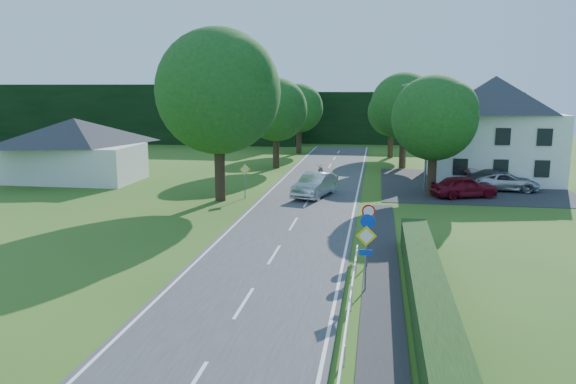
% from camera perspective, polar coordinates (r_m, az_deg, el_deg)
% --- Properties ---
extents(road, '(7.00, 80.00, 0.04)m').
position_cam_1_polar(road, '(33.95, 1.05, -2.49)').
color(road, '#39393B').
rests_on(road, ground).
extents(footpath, '(1.50, 44.00, 0.04)m').
position_cam_1_polar(footpath, '(16.64, 9.60, -17.19)').
color(footpath, '#262629').
rests_on(footpath, ground).
extents(parking_pad, '(14.00, 16.00, 0.04)m').
position_cam_1_polar(parking_pad, '(46.96, 18.03, 0.68)').
color(parking_pad, '#262629').
rests_on(parking_pad, ground).
extents(line_edge_left, '(0.12, 80.00, 0.01)m').
position_cam_1_polar(line_edge_left, '(34.54, -4.29, -2.25)').
color(line_edge_left, white).
rests_on(line_edge_left, road).
extents(line_edge_right, '(0.12, 80.00, 0.01)m').
position_cam_1_polar(line_edge_right, '(33.66, 6.55, -2.63)').
color(line_edge_right, white).
rests_on(line_edge_right, road).
extents(line_centre, '(0.12, 80.00, 0.01)m').
position_cam_1_polar(line_centre, '(33.94, 1.05, -2.45)').
color(line_centre, white).
rests_on(line_centre, road).
extents(tree_main, '(9.40, 9.40, 11.64)m').
position_cam_1_polar(tree_main, '(38.29, -7.06, 7.71)').
color(tree_main, '#164B18').
rests_on(tree_main, ground).
extents(tree_left_far, '(7.00, 7.00, 8.58)m').
position_cam_1_polar(tree_left_far, '(53.71, -1.22, 6.99)').
color(tree_left_far, '#164B18').
rests_on(tree_left_far, ground).
extents(tree_right_far, '(7.40, 7.40, 9.09)m').
position_cam_1_polar(tree_right_far, '(54.87, 11.69, 7.12)').
color(tree_right_far, '#164B18').
rests_on(tree_right_far, ground).
extents(tree_left_back, '(6.60, 6.60, 8.07)m').
position_cam_1_polar(tree_left_back, '(65.48, 1.11, 7.43)').
color(tree_left_back, '#164B18').
rests_on(tree_left_back, ground).
extents(tree_right_back, '(6.20, 6.20, 7.56)m').
position_cam_1_polar(tree_right_back, '(62.87, 10.44, 6.89)').
color(tree_right_back, '#164B18').
rests_on(tree_right_back, ground).
extents(tree_right_mid, '(7.00, 7.00, 8.58)m').
position_cam_1_polar(tree_right_mid, '(41.06, 14.58, 5.50)').
color(tree_right_mid, '#164B18').
rests_on(tree_right_mid, ground).
extents(treeline_left, '(44.00, 6.00, 8.00)m').
position_cam_1_polar(treeline_left, '(81.63, -14.57, 7.72)').
color(treeline_left, black).
rests_on(treeline_left, ground).
extents(treeline_right, '(30.00, 5.00, 7.00)m').
position_cam_1_polar(treeline_right, '(78.92, 11.67, 7.38)').
color(treeline_right, black).
rests_on(treeline_right, ground).
extents(bungalow_left, '(11.00, 6.50, 5.20)m').
position_cam_1_polar(bungalow_left, '(49.58, -20.77, 4.16)').
color(bungalow_left, silver).
rests_on(bungalow_left, ground).
extents(house_white, '(10.60, 8.40, 8.60)m').
position_cam_1_polar(house_white, '(49.73, 20.09, 6.18)').
color(house_white, white).
rests_on(house_white, ground).
extents(streetlight, '(2.03, 0.18, 8.00)m').
position_cam_1_polar(streetlight, '(42.99, 13.76, 5.99)').
color(streetlight, gray).
rests_on(streetlight, ground).
extents(sign_priority_right, '(0.78, 0.09, 2.59)m').
position_cam_1_polar(sign_priority_right, '(21.55, 7.93, -5.48)').
color(sign_priority_right, gray).
rests_on(sign_priority_right, ground).
extents(sign_roundabout, '(0.64, 0.08, 2.37)m').
position_cam_1_polar(sign_roundabout, '(24.48, 8.09, -3.82)').
color(sign_roundabout, gray).
rests_on(sign_roundabout, ground).
extents(sign_speed_limit, '(0.64, 0.11, 2.37)m').
position_cam_1_polar(sign_speed_limit, '(26.40, 8.18, -2.54)').
color(sign_speed_limit, gray).
rests_on(sign_speed_limit, ground).
extents(sign_priority_left, '(0.78, 0.09, 2.44)m').
position_cam_1_polar(sign_priority_left, '(39.27, -4.42, 1.81)').
color(sign_priority_left, gray).
rests_on(sign_priority_left, ground).
extents(moving_car, '(3.02, 5.31, 1.66)m').
position_cam_1_polar(moving_car, '(39.84, 2.76, 0.72)').
color(moving_car, silver).
rests_on(moving_car, road).
extents(motorcycle, '(0.76, 1.78, 0.91)m').
position_cam_1_polar(motorcycle, '(50.01, 3.32, 2.32)').
color(motorcycle, black).
rests_on(motorcycle, road).
extents(parked_car_red, '(4.90, 3.25, 1.55)m').
position_cam_1_polar(parked_car_red, '(41.42, 17.47, 0.54)').
color(parked_car_red, maroon).
rests_on(parked_car_red, parking_pad).
extents(parked_car_grey, '(5.44, 3.65, 1.46)m').
position_cam_1_polar(parked_car_grey, '(45.58, 20.73, 1.18)').
color(parked_car_grey, '#4A494E').
rests_on(parked_car_grey, parking_pad).
extents(parked_car_silver_b, '(4.90, 2.56, 1.32)m').
position_cam_1_polar(parked_car_silver_b, '(45.23, 21.31, 0.97)').
color(parked_car_silver_b, silver).
rests_on(parked_car_silver_b, parking_pad).
extents(parasol, '(2.62, 2.65, 1.92)m').
position_cam_1_polar(parasol, '(43.27, 17.78, 1.19)').
color(parasol, '#B2380E').
rests_on(parasol, parking_pad).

